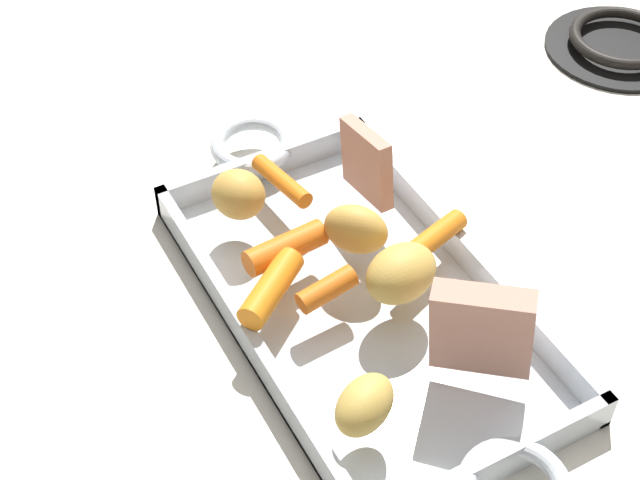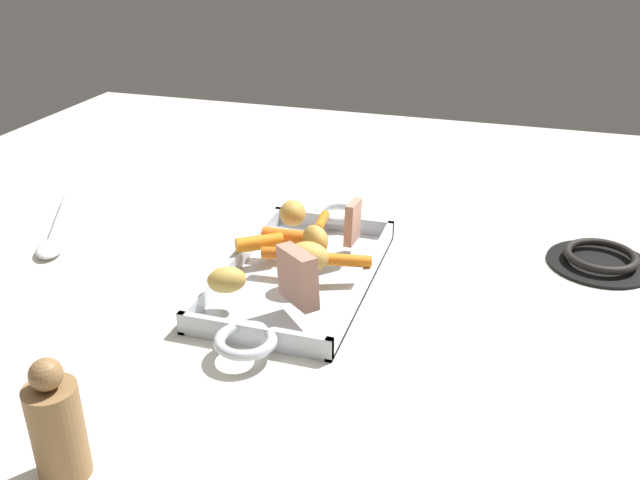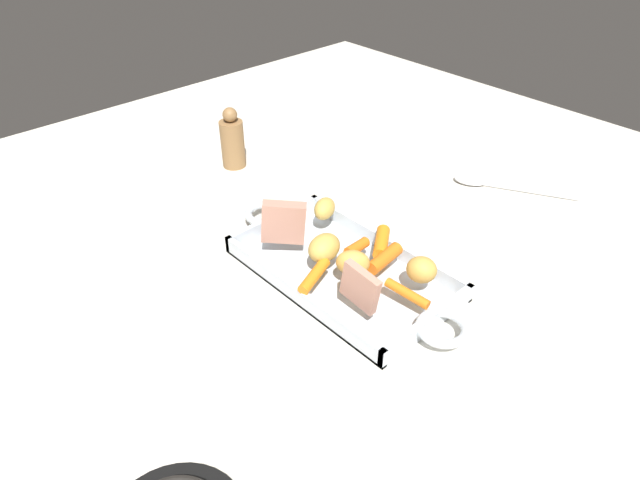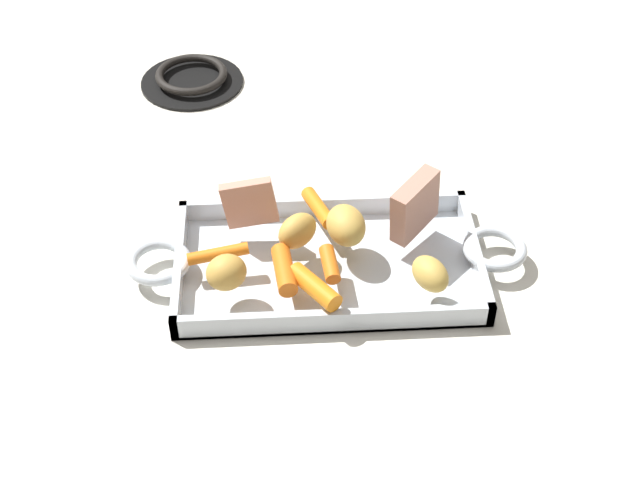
{
  "view_description": "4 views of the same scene",
  "coord_description": "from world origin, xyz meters",
  "px_view_note": "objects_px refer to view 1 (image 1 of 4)",
  "views": [
    {
      "loc": [
        0.42,
        -0.26,
        0.58
      ],
      "look_at": [
        -0.03,
        -0.02,
        0.06
      ],
      "focal_mm": 54.45,
      "sensor_mm": 36.0,
      "label": 1
    },
    {
      "loc": [
        0.81,
        0.28,
        0.48
      ],
      "look_at": [
        -0.01,
        0.03,
        0.07
      ],
      "focal_mm": 38.54,
      "sensor_mm": 36.0,
      "label": 2
    },
    {
      "loc": [
        -0.49,
        0.5,
        0.57
      ],
      "look_at": [
        0.02,
        0.03,
        0.07
      ],
      "focal_mm": 31.84,
      "sensor_mm": 36.0,
      "label": 3
    },
    {
      "loc": [
        -0.05,
        -0.75,
        0.73
      ],
      "look_at": [
        -0.01,
        -0.0,
        0.05
      ],
      "focal_mm": 50.12,
      "sensor_mm": 36.0,
      "label": 4
    }
  ],
  "objects_px": {
    "baby_carrot_center_left": "(325,287)",
    "baby_carrot_center_right": "(282,181)",
    "baby_carrot_short": "(271,288)",
    "roast_slice_thick": "(482,329)",
    "roast_slice_thin": "(367,163)",
    "baby_carrot_southwest": "(432,239)",
    "potato_whole": "(238,194)",
    "potato_halved": "(401,273)",
    "potato_golden_small": "(365,405)",
    "potato_corner": "(356,229)",
    "stove_burner_rear": "(620,43)",
    "roasting_dish": "(362,300)",
    "baby_carrot_southeast": "(285,248)"
  },
  "relations": [
    {
      "from": "potato_whole",
      "to": "stove_burner_rear",
      "type": "xyz_separation_m",
      "value": [
        -0.06,
        0.46,
        -0.04
      ]
    },
    {
      "from": "baby_carrot_southwest",
      "to": "potato_corner",
      "type": "distance_m",
      "value": 0.06
    },
    {
      "from": "baby_carrot_short",
      "to": "roast_slice_thick",
      "type": "bearing_deg",
      "value": 39.65
    },
    {
      "from": "baby_carrot_southeast",
      "to": "baby_carrot_short",
      "type": "xyz_separation_m",
      "value": [
        0.03,
        -0.03,
        0.0
      ]
    },
    {
      "from": "roasting_dish",
      "to": "baby_carrot_center_left",
      "type": "bearing_deg",
      "value": -94.22
    },
    {
      "from": "potato_corner",
      "to": "potato_golden_small",
      "type": "xyz_separation_m",
      "value": [
        0.14,
        -0.08,
        -0.0
      ]
    },
    {
      "from": "baby_carrot_short",
      "to": "baby_carrot_southeast",
      "type": "bearing_deg",
      "value": 138.62
    },
    {
      "from": "potato_corner",
      "to": "potato_whole",
      "type": "bearing_deg",
      "value": -141.84
    },
    {
      "from": "potato_whole",
      "to": "stove_burner_rear",
      "type": "relative_size",
      "value": 0.3
    },
    {
      "from": "roast_slice_thin",
      "to": "potato_golden_small",
      "type": "distance_m",
      "value": 0.23
    },
    {
      "from": "baby_carrot_center_left",
      "to": "potato_halved",
      "type": "height_order",
      "value": "potato_halved"
    },
    {
      "from": "baby_carrot_southwest",
      "to": "potato_corner",
      "type": "xyz_separation_m",
      "value": [
        -0.03,
        -0.05,
        0.01
      ]
    },
    {
      "from": "baby_carrot_short",
      "to": "baby_carrot_center_right",
      "type": "relative_size",
      "value": 0.98
    },
    {
      "from": "baby_carrot_center_left",
      "to": "potato_halved",
      "type": "distance_m",
      "value": 0.06
    },
    {
      "from": "baby_carrot_southeast",
      "to": "stove_burner_rear",
      "type": "xyz_separation_m",
      "value": [
        -0.13,
        0.45,
        -0.03
      ]
    },
    {
      "from": "roast_slice_thin",
      "to": "baby_carrot_short",
      "type": "bearing_deg",
      "value": -60.33
    },
    {
      "from": "roast_slice_thick",
      "to": "baby_carrot_southeast",
      "type": "xyz_separation_m",
      "value": [
        -0.15,
        -0.07,
        -0.02
      ]
    },
    {
      "from": "potato_whole",
      "to": "stove_burner_rear",
      "type": "height_order",
      "value": "potato_whole"
    },
    {
      "from": "potato_halved",
      "to": "baby_carrot_center_right",
      "type": "bearing_deg",
      "value": -170.39
    },
    {
      "from": "potato_golden_small",
      "to": "baby_carrot_southeast",
      "type": "bearing_deg",
      "value": 172.06
    },
    {
      "from": "baby_carrot_center_left",
      "to": "baby_carrot_center_right",
      "type": "bearing_deg",
      "value": 168.25
    },
    {
      "from": "roast_slice_thin",
      "to": "baby_carrot_short",
      "type": "distance_m",
      "value": 0.14
    },
    {
      "from": "roasting_dish",
      "to": "roast_slice_thick",
      "type": "bearing_deg",
      "value": 18.02
    },
    {
      "from": "baby_carrot_southwest",
      "to": "roast_slice_thick",
      "type": "bearing_deg",
      "value": -16.94
    },
    {
      "from": "roast_slice_thick",
      "to": "potato_whole",
      "type": "distance_m",
      "value": 0.23
    },
    {
      "from": "roasting_dish",
      "to": "roast_slice_thin",
      "type": "distance_m",
      "value": 0.12
    },
    {
      "from": "baby_carrot_southwest",
      "to": "baby_carrot_short",
      "type": "height_order",
      "value": "baby_carrot_short"
    },
    {
      "from": "baby_carrot_southwest",
      "to": "potato_whole",
      "type": "relative_size",
      "value": 1.53
    },
    {
      "from": "roast_slice_thick",
      "to": "baby_carrot_center_left",
      "type": "xyz_separation_m",
      "value": [
        -0.11,
        -0.06,
        -0.03
      ]
    },
    {
      "from": "potato_halved",
      "to": "potato_golden_small",
      "type": "distance_m",
      "value": 0.12
    },
    {
      "from": "baby_carrot_center_right",
      "to": "potato_corner",
      "type": "xyz_separation_m",
      "value": [
        0.09,
        0.02,
        0.01
      ]
    },
    {
      "from": "baby_carrot_southeast",
      "to": "potato_corner",
      "type": "height_order",
      "value": "potato_corner"
    },
    {
      "from": "baby_carrot_southeast",
      "to": "baby_carrot_center_left",
      "type": "xyz_separation_m",
      "value": [
        0.05,
        0.01,
        -0.0
      ]
    },
    {
      "from": "potato_corner",
      "to": "baby_carrot_center_left",
      "type": "bearing_deg",
      "value": -54.07
    },
    {
      "from": "potato_corner",
      "to": "baby_carrot_southeast",
      "type": "bearing_deg",
      "value": -107.56
    },
    {
      "from": "roast_slice_thick",
      "to": "potato_whole",
      "type": "bearing_deg",
      "value": -159.11
    },
    {
      "from": "potato_whole",
      "to": "roasting_dish",
      "type": "bearing_deg",
      "value": 23.38
    },
    {
      "from": "baby_carrot_short",
      "to": "baby_carrot_center_left",
      "type": "distance_m",
      "value": 0.04
    },
    {
      "from": "baby_carrot_southwest",
      "to": "baby_carrot_southeast",
      "type": "height_order",
      "value": "baby_carrot_southeast"
    },
    {
      "from": "potato_corner",
      "to": "potato_whole",
      "type": "relative_size",
      "value": 1.12
    },
    {
      "from": "roast_slice_thick",
      "to": "baby_carrot_southeast",
      "type": "height_order",
      "value": "roast_slice_thick"
    },
    {
      "from": "baby_carrot_short",
      "to": "potato_whole",
      "type": "xyz_separation_m",
      "value": [
        -0.1,
        0.02,
        0.01
      ]
    },
    {
      "from": "potato_golden_small",
      "to": "potato_whole",
      "type": "bearing_deg",
      "value": 176.84
    },
    {
      "from": "roast_slice_thick",
      "to": "potato_golden_small",
      "type": "height_order",
      "value": "roast_slice_thick"
    },
    {
      "from": "baby_carrot_short",
      "to": "baby_carrot_southwest",
      "type": "bearing_deg",
      "value": 84.85
    },
    {
      "from": "roast_slice_thick",
      "to": "roast_slice_thin",
      "type": "bearing_deg",
      "value": 173.73
    },
    {
      "from": "baby_carrot_southwest",
      "to": "stove_burner_rear",
      "type": "xyz_separation_m",
      "value": [
        -0.17,
        0.35,
        -0.03
      ]
    },
    {
      "from": "potato_golden_small",
      "to": "stove_burner_rear",
      "type": "distance_m",
      "value": 0.56
    },
    {
      "from": "roast_slice_thin",
      "to": "baby_carrot_southwest",
      "type": "relative_size",
      "value": 0.87
    },
    {
      "from": "roasting_dish",
      "to": "potato_corner",
      "type": "relative_size",
      "value": 9.11
    }
  ]
}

